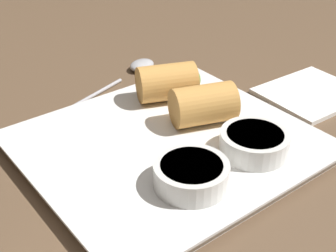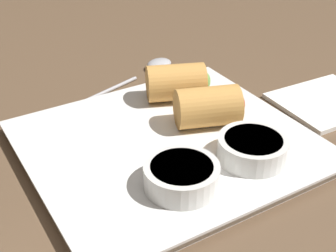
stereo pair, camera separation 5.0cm
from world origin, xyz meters
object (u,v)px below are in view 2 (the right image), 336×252
object	(u,v)px
dipping_bowl_far	(253,148)
napkin	(327,102)
spoon	(153,68)
serving_plate	(168,146)
dipping_bowl_near	(182,175)

from	to	relation	value
dipping_bowl_far	napkin	world-z (taller)	dipping_bowl_far
dipping_bowl_far	spoon	bearing A→B (deg)	-96.84
spoon	serving_plate	bearing A→B (deg)	65.10
dipping_bowl_far	napkin	size ratio (longest dim) A/B	0.55
napkin	serving_plate	bearing A→B (deg)	-3.29
dipping_bowl_near	dipping_bowl_far	world-z (taller)	same
spoon	napkin	distance (cm)	25.02
spoon	napkin	size ratio (longest dim) A/B	1.36
serving_plate	dipping_bowl_far	world-z (taller)	dipping_bowl_far
serving_plate	dipping_bowl_near	size ratio (longest dim) A/B	4.13
dipping_bowl_near	spoon	xyz separation A→B (cm)	(-11.77, -26.36, -2.14)
dipping_bowl_near	spoon	world-z (taller)	dipping_bowl_near
spoon	dipping_bowl_far	bearing A→B (deg)	83.16
serving_plate	spoon	size ratio (longest dim) A/B	1.66
spoon	napkin	bearing A→B (deg)	125.69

